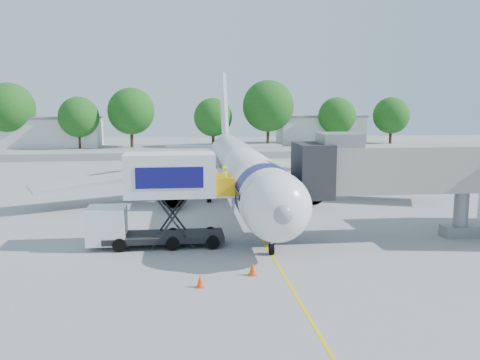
{
  "coord_description": "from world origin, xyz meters",
  "views": [
    {
      "loc": [
        -5.07,
        -38.03,
        8.72
      ],
      "look_at": [
        -0.99,
        -2.74,
        3.2
      ],
      "focal_mm": 40.0,
      "sensor_mm": 36.0,
      "label": 1
    }
  ],
  "objects": [
    {
      "name": "guidance_line",
      "position": [
        0.0,
        0.0,
        0.01
      ],
      "size": [
        0.15,
        70.0,
        0.01
      ],
      "primitive_type": "cube",
      "color": "yellow",
      "rests_on": "ground"
    },
    {
      "name": "safety_cone_b",
      "position": [
        -4.18,
        -14.28,
        0.29
      ],
      "size": [
        0.38,
        0.38,
        0.61
      ],
      "color": "#FF460D",
      "rests_on": "ground"
    },
    {
      "name": "taxiway_strip",
      "position": [
        0.0,
        42.0,
        0.0
      ],
      "size": [
        120.0,
        10.0,
        0.01
      ],
      "primitive_type": "cube",
      "color": "#59595B",
      "rests_on": "ground"
    },
    {
      "name": "tree_b",
      "position": [
        -21.91,
        56.18,
        5.35
      ],
      "size": [
        6.92,
        6.92,
        8.83
      ],
      "color": "#382314",
      "rests_on": "ground"
    },
    {
      "name": "ground_tug",
      "position": [
        1.0,
        -19.53,
        0.71
      ],
      "size": [
        3.54,
        2.05,
        1.36
      ],
      "rotation": [
        0.0,
        0.0,
        0.09
      ],
      "color": "silver",
      "rests_on": "ground"
    },
    {
      "name": "tree_d",
      "position": [
        1.05,
        56.45,
        5.22
      ],
      "size": [
        6.75,
        6.75,
        8.61
      ],
      "color": "#382314",
      "rests_on": "ground"
    },
    {
      "name": "tree_c",
      "position": [
        -13.2,
        57.32,
        6.3
      ],
      "size": [
        8.14,
        8.14,
        10.38
      ],
      "color": "#382314",
      "rests_on": "ground"
    },
    {
      "name": "tree_f",
      "position": [
        23.87,
        57.66,
        5.29
      ],
      "size": [
        6.85,
        6.85,
        8.73
      ],
      "color": "#382314",
      "rests_on": "ground"
    },
    {
      "name": "tree_g",
      "position": [
        34.93,
        59.4,
        5.31
      ],
      "size": [
        6.86,
        6.86,
        8.75
      ],
      "color": "#382314",
      "rests_on": "ground"
    },
    {
      "name": "aircraft",
      "position": [
        0.0,
        4.12,
        2.95
      ],
      "size": [
        34.17,
        37.73,
        11.35
      ],
      "color": "white",
      "rests_on": "ground"
    },
    {
      "name": "tree_e",
      "position": [
        11.05,
        57.46,
        7.14
      ],
      "size": [
        9.23,
        9.23,
        11.77
      ],
      "color": "#382314",
      "rests_on": "ground"
    },
    {
      "name": "jet_bridge",
      "position": [
        7.99,
        -7.0,
        4.34
      ],
      "size": [
        13.9,
        3.2,
        6.6
      ],
      "color": "#9E9887",
      "rests_on": "ground"
    },
    {
      "name": "ground",
      "position": [
        0.0,
        0.0,
        0.0
      ],
      "size": [
        160.0,
        160.0,
        0.0
      ],
      "primitive_type": "plane",
      "color": "#959593",
      "rests_on": "ground"
    },
    {
      "name": "tree_a",
      "position": [
        -33.78,
        57.95,
        6.81
      ],
      "size": [
        8.79,
        8.79,
        11.21
      ],
      "color": "#382314",
      "rests_on": "ground"
    },
    {
      "name": "catering_hiloader",
      "position": [
        -6.27,
        -7.0,
        2.76
      ],
      "size": [
        8.5,
        2.44,
        5.5
      ],
      "color": "black",
      "rests_on": "ground"
    },
    {
      "name": "outbuilding_left",
      "position": [
        -28.0,
        60.0,
        2.66
      ],
      "size": [
        18.4,
        8.4,
        5.3
      ],
      "color": "silver",
      "rests_on": "ground"
    },
    {
      "name": "safety_cone_a",
      "position": [
        -1.53,
        -12.87,
        0.32
      ],
      "size": [
        0.42,
        0.42,
        0.67
      ],
      "color": "#FF460D",
      "rests_on": "ground"
    },
    {
      "name": "outbuilding_right",
      "position": [
        22.0,
        62.0,
        2.66
      ],
      "size": [
        16.4,
        7.4,
        5.3
      ],
      "color": "silver",
      "rests_on": "ground"
    }
  ]
}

